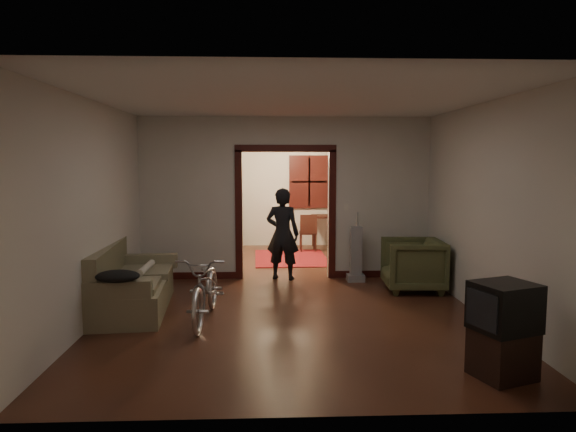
{
  "coord_description": "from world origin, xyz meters",
  "views": [
    {
      "loc": [
        -0.33,
        -8.14,
        2.03
      ],
      "look_at": [
        0.0,
        -0.3,
        1.2
      ],
      "focal_mm": 32.0,
      "sensor_mm": 36.0,
      "label": 1
    }
  ],
  "objects": [
    {
      "name": "sofa",
      "position": [
        -2.15,
        -1.18,
        0.44
      ],
      "size": [
        1.03,
        2.0,
        0.89
      ],
      "primitive_type": "cube",
      "rotation": [
        0.0,
        0.0,
        0.08
      ],
      "color": "brown",
      "rests_on": "floor"
    },
    {
      "name": "partition_wall",
      "position": [
        0.0,
        0.75,
        1.4
      ],
      "size": [
        5.0,
        0.14,
        2.8
      ],
      "primitive_type": "cube",
      "color": "beige",
      "rests_on": "floor"
    },
    {
      "name": "armchair",
      "position": [
        1.97,
        -0.26,
        0.41
      ],
      "size": [
        0.96,
        0.94,
        0.83
      ],
      "primitive_type": "imported",
      "rotation": [
        0.0,
        0.0,
        -1.63
      ],
      "color": "#474C2B",
      "rests_on": "floor"
    },
    {
      "name": "door_casing",
      "position": [
        0.0,
        0.75,
        1.1
      ],
      "size": [
        1.74,
        0.2,
        2.32
      ],
      "primitive_type": "cube",
      "color": "black",
      "rests_on": "floor"
    },
    {
      "name": "person",
      "position": [
        -0.06,
        0.61,
        0.79
      ],
      "size": [
        0.66,
        0.53,
        1.59
      ],
      "primitive_type": "imported",
      "rotation": [
        0.0,
        0.0,
        2.86
      ],
      "color": "black",
      "rests_on": "floor"
    },
    {
      "name": "far_window",
      "position": [
        0.7,
        4.21,
        1.55
      ],
      "size": [
        0.98,
        0.06,
        1.28
      ],
      "primitive_type": "cube",
      "color": "black",
      "rests_on": "wall_back"
    },
    {
      "name": "bicycle",
      "position": [
        -1.1,
        -1.7,
        0.44
      ],
      "size": [
        0.66,
        1.7,
        0.88
      ],
      "primitive_type": "imported",
      "rotation": [
        0.0,
        0.0,
        -0.05
      ],
      "color": "silver",
      "rests_on": "floor"
    },
    {
      "name": "wall_back",
      "position": [
        0.0,
        4.25,
        1.4
      ],
      "size": [
        5.0,
        0.02,
        2.8
      ],
      "primitive_type": "cube",
      "color": "beige",
      "rests_on": "floor"
    },
    {
      "name": "desk",
      "position": [
        1.25,
        3.86,
        0.38
      ],
      "size": [
        1.09,
        0.69,
        0.76
      ],
      "primitive_type": "cube",
      "rotation": [
        0.0,
        0.0,
        0.11
      ],
      "color": "black",
      "rests_on": "floor"
    },
    {
      "name": "wall_right",
      "position": [
        2.5,
        0.0,
        1.4
      ],
      "size": [
        0.02,
        8.5,
        2.8
      ],
      "primitive_type": "cube",
      "color": "beige",
      "rests_on": "floor"
    },
    {
      "name": "chandelier",
      "position": [
        0.0,
        2.5,
        2.35
      ],
      "size": [
        0.24,
        0.24,
        0.24
      ],
      "primitive_type": "sphere",
      "color": "#FFE0A5",
      "rests_on": "ceiling"
    },
    {
      "name": "crt_tv",
      "position": [
        1.89,
        -3.56,
        0.68
      ],
      "size": [
        0.65,
        0.62,
        0.45
      ],
      "primitive_type": "cube",
      "rotation": [
        0.0,
        0.0,
        0.34
      ],
      "color": "black",
      "rests_on": "tv_stand"
    },
    {
      "name": "tv_stand",
      "position": [
        1.89,
        -3.56,
        0.23
      ],
      "size": [
        0.62,
        0.59,
        0.45
      ],
      "primitive_type": "cube",
      "rotation": [
        0.0,
        0.0,
        0.34
      ],
      "color": "black",
      "rests_on": "floor"
    },
    {
      "name": "wall_left",
      "position": [
        -2.5,
        0.0,
        1.4
      ],
      "size": [
        0.02,
        8.5,
        2.8
      ],
      "primitive_type": "cube",
      "color": "beige",
      "rests_on": "floor"
    },
    {
      "name": "rolled_paper",
      "position": [
        -2.05,
        -0.88,
        0.53
      ],
      "size": [
        0.09,
        0.75,
        0.09
      ],
      "primitive_type": "cylinder",
      "rotation": [
        1.57,
        0.0,
        0.0
      ],
      "color": "beige",
      "rests_on": "sofa"
    },
    {
      "name": "light_switch",
      "position": [
        1.05,
        0.68,
        1.25
      ],
      "size": [
        0.08,
        0.01,
        0.12
      ],
      "primitive_type": "cube",
      "color": "silver",
      "rests_on": "partition_wall"
    },
    {
      "name": "globe",
      "position": [
        -1.39,
        4.04,
        1.94
      ],
      "size": [
        0.28,
        0.28,
        0.28
      ],
      "primitive_type": "sphere",
      "color": "#1E5972",
      "rests_on": "locker"
    },
    {
      "name": "vacuum",
      "position": [
        1.19,
        0.4,
        0.47
      ],
      "size": [
        0.35,
        0.31,
        0.95
      ],
      "primitive_type": "cube",
      "rotation": [
        0.0,
        0.0,
        0.32
      ],
      "color": "gray",
      "rests_on": "floor"
    },
    {
      "name": "floor",
      "position": [
        0.0,
        0.0,
        0.0
      ],
      "size": [
        5.0,
        8.5,
        0.01
      ],
      "primitive_type": "cube",
      "color": "#321810",
      "rests_on": "ground"
    },
    {
      "name": "ceiling",
      "position": [
        0.0,
        0.0,
        2.8
      ],
      "size": [
        5.0,
        8.5,
        0.01
      ],
      "primitive_type": "cube",
      "color": "white",
      "rests_on": "floor"
    },
    {
      "name": "jacket",
      "position": [
        -2.1,
        -2.09,
        0.68
      ],
      "size": [
        0.52,
        0.39,
        0.15
      ],
      "primitive_type": "ellipsoid",
      "color": "black",
      "rests_on": "sofa"
    },
    {
      "name": "oriental_rug",
      "position": [
        0.18,
        2.53,
        0.01
      ],
      "size": [
        1.54,
        2.0,
        0.01
      ],
      "primitive_type": "cube",
      "rotation": [
        0.0,
        0.0,
        0.02
      ],
      "color": "maroon",
      "rests_on": "floor"
    },
    {
      "name": "desk_chair",
      "position": [
        0.61,
        3.4,
        0.42
      ],
      "size": [
        0.48,
        0.48,
        0.85
      ],
      "primitive_type": "cube",
      "rotation": [
        0.0,
        0.0,
        0.32
      ],
      "color": "black",
      "rests_on": "floor"
    },
    {
      "name": "locker",
      "position": [
        -1.39,
        4.04,
        0.81
      ],
      "size": [
        0.86,
        0.55,
        1.62
      ],
      "primitive_type": "cube",
      "rotation": [
        0.0,
        0.0,
        -0.13
      ],
      "color": "#25341F",
      "rests_on": "floor"
    }
  ]
}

